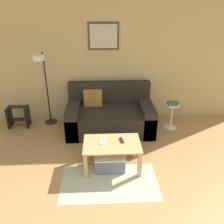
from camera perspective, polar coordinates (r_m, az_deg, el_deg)
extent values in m
cube|color=tan|center=(4.89, 2.37, 12.48)|extent=(5.60, 0.06, 2.55)
cube|color=#513823|center=(4.74, -2.05, 17.76)|extent=(0.59, 0.02, 0.51)
cube|color=beige|center=(4.73, -2.05, 17.75)|extent=(0.52, 0.01, 0.44)
cube|color=#B2B79E|center=(3.55, -0.62, -16.54)|extent=(1.38, 0.79, 0.01)
cube|color=#28231E|center=(4.70, -0.46, -1.81)|extent=(1.66, 0.99, 0.43)
cube|color=#28231E|center=(4.89, -0.67, 4.84)|extent=(1.66, 0.20, 0.43)
cube|color=#28231E|center=(4.71, -9.13, -1.33)|extent=(0.24, 0.99, 0.55)
cube|color=#28231E|center=(4.75, 8.11, -0.96)|extent=(0.24, 0.99, 0.55)
cube|color=#A87A33|center=(4.75, -4.60, 3.40)|extent=(0.36, 0.14, 0.32)
cube|color=tan|center=(3.58, 0.01, -7.65)|extent=(0.86, 0.56, 0.02)
cube|color=tan|center=(3.52, -6.34, -12.84)|extent=(0.06, 0.06, 0.41)
cube|color=tan|center=(3.55, 6.68, -12.45)|extent=(0.06, 0.06, 0.41)
cube|color=tan|center=(3.91, -5.97, -8.45)|extent=(0.06, 0.06, 0.41)
cube|color=tan|center=(3.94, 5.59, -8.14)|extent=(0.06, 0.06, 0.41)
cube|color=slate|center=(3.76, -0.53, -11.51)|extent=(0.45, 0.40, 0.23)
cube|color=silver|center=(3.68, -0.54, -9.95)|extent=(0.47, 0.43, 0.02)
cylinder|color=black|center=(5.23, -14.45, -2.27)|extent=(0.26, 0.26, 0.02)
cylinder|color=black|center=(4.94, -15.37, 5.33)|extent=(0.03, 0.03, 1.46)
cylinder|color=black|center=(4.61, -16.80, 13.19)|extent=(0.02, 0.30, 0.02)
cylinder|color=white|center=(4.47, -17.17, 12.39)|extent=(0.21, 0.21, 0.09)
cylinder|color=white|center=(5.00, 13.80, -3.57)|extent=(0.25, 0.25, 0.01)
cylinder|color=white|center=(4.89, 14.10, -1.03)|extent=(0.04, 0.04, 0.48)
cylinder|color=white|center=(4.78, 14.41, 1.65)|extent=(0.30, 0.30, 0.02)
cube|color=#387F4C|center=(4.76, 14.16, 1.87)|extent=(0.19, 0.14, 0.03)
cube|color=#387F4C|center=(4.75, 14.40, 2.09)|extent=(0.21, 0.14, 0.02)
cube|color=#4C4C51|center=(4.75, 14.46, 2.28)|extent=(0.22, 0.15, 0.01)
cube|color=#232328|center=(3.63, 2.36, -6.77)|extent=(0.06, 0.15, 0.02)
cube|color=silver|center=(3.60, -2.45, -7.18)|extent=(0.09, 0.15, 0.01)
cube|color=black|center=(5.25, -23.46, -1.11)|extent=(0.03, 0.28, 0.42)
cube|color=black|center=(5.13, -19.63, -1.05)|extent=(0.03, 0.28, 0.42)
cube|color=black|center=(5.16, -21.66, -1.66)|extent=(0.34, 0.13, 0.02)
cube|color=black|center=(5.15, -21.77, 1.17)|extent=(0.34, 0.13, 0.02)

